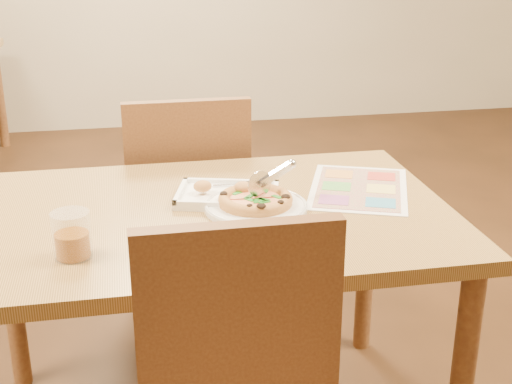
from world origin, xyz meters
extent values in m
cube|color=#9F793F|center=(0.00, 0.00, 0.70)|extent=(1.30, 0.85, 0.04)
cylinder|color=brown|center=(-0.59, 0.36, 0.34)|extent=(0.06, 0.06, 0.68)
cylinder|color=brown|center=(0.59, 0.36, 0.34)|extent=(0.06, 0.06, 0.68)
cube|color=brown|center=(0.00, -0.51, 0.68)|extent=(0.42, 0.04, 0.45)
cube|color=brown|center=(0.00, 0.70, 0.45)|extent=(0.42, 0.42, 0.04)
cube|color=brown|center=(0.00, 0.51, 0.68)|extent=(0.42, 0.04, 0.45)
cylinder|color=brown|center=(-1.01, 3.17, 0.34)|extent=(0.06, 0.06, 0.68)
cylinder|color=silver|center=(0.13, -0.01, 0.73)|extent=(0.34, 0.34, 0.01)
cylinder|color=gold|center=(0.13, -0.01, 0.74)|extent=(0.20, 0.20, 0.01)
cylinder|color=#EEC481|center=(0.13, -0.01, 0.75)|extent=(0.16, 0.16, 0.01)
torus|color=gold|center=(0.13, -0.01, 0.75)|extent=(0.20, 0.20, 0.03)
cylinder|color=silver|center=(0.14, 0.00, 0.79)|extent=(0.07, 0.03, 0.07)
cube|color=silver|center=(0.19, 0.02, 0.80)|extent=(0.11, 0.06, 0.06)
cube|color=white|center=(0.07, 0.07, 0.73)|extent=(0.31, 0.25, 0.02)
cube|color=silver|center=(0.07, 0.07, 0.74)|extent=(0.14, 0.02, 0.00)
ellipsoid|color=#C28645|center=(0.00, 0.09, 0.76)|extent=(0.05, 0.04, 0.03)
ellipsoid|color=#C28645|center=(0.11, 0.06, 0.76)|extent=(0.05, 0.04, 0.03)
cylinder|color=#7D4009|center=(-0.34, -0.22, 0.75)|extent=(0.08, 0.08, 0.06)
cylinder|color=white|center=(-0.34, -0.22, 0.78)|extent=(0.09, 0.09, 0.11)
cube|color=white|center=(0.45, 0.08, 0.72)|extent=(0.39, 0.45, 0.00)
camera|label=1|loc=(-0.20, -1.74, 1.44)|focal=50.00mm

